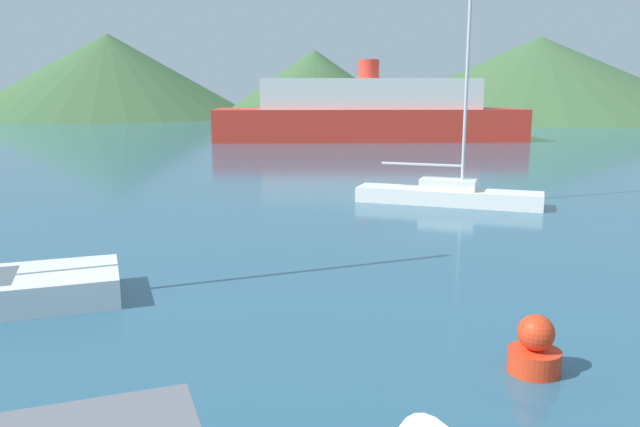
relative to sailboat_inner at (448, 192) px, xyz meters
name	(u,v)px	position (x,y,z in m)	size (l,w,h in m)	color
sailboat_inner	(448,192)	(0.00, 0.00, 0.00)	(6.91, 3.65, 11.27)	white
ferry_distant	(368,113)	(-0.46, 31.62, 1.83)	(26.49, 8.08, 6.82)	red
buoy_marker	(535,349)	(-1.65, -14.28, -0.11)	(0.79, 0.79, 0.90)	red
hill_west	(110,75)	(-38.96, 81.88, 6.22)	(47.63, 47.63, 13.41)	#3D6038
hill_central	(314,83)	(-5.27, 81.59, 4.94)	(32.01, 32.01, 10.83)	#3D6038
hill_east	(538,78)	(29.81, 76.59, 5.78)	(55.82, 55.82, 12.51)	#3D6038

